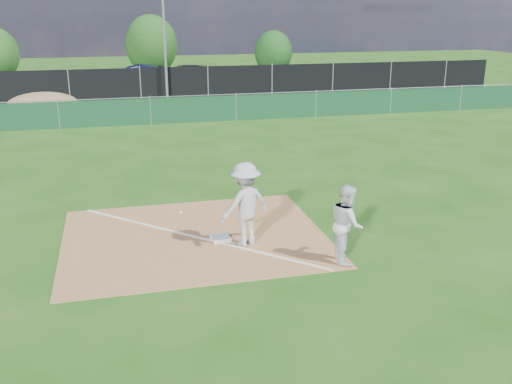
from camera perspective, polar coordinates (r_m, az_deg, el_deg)
ground at (r=21.97m, az=-9.50°, el=4.24°), size 90.00×90.00×0.00m
infield_dirt at (r=13.41m, az=-6.14°, el=-4.50°), size 6.00×5.00×0.02m
foul_line at (r=13.41m, az=-6.14°, el=-4.44°), size 5.01×5.01×0.01m
green_fence at (r=26.74m, az=-10.51°, el=7.92°), size 44.00×0.05×1.20m
dirt_mound at (r=30.34m, az=-20.53°, el=8.23°), size 3.38×2.60×1.17m
black_fence at (r=34.60m, az=-11.48°, el=10.59°), size 46.00×0.04×1.80m
parking_lot at (r=39.67m, az=-11.80°, el=10.16°), size 46.00×9.00×0.01m
light_pole at (r=34.17m, az=-9.18°, el=15.84°), size 0.16×0.16×8.00m
first_base at (r=13.16m, az=-3.58°, el=-4.63°), size 0.44×0.44×0.09m
play_at_first at (r=12.60m, az=-1.09°, el=-1.23°), size 2.19×1.12×1.90m
runner at (r=12.01m, az=9.06°, el=-3.11°), size 0.75×0.90×1.67m
car_left at (r=38.94m, az=-22.37°, el=10.17°), size 4.57×2.52×1.47m
car_mid at (r=38.44m, az=-10.58°, el=11.20°), size 5.00×2.28×1.59m
car_right at (r=39.99m, az=-5.87°, el=11.53°), size 5.17×2.79×1.42m
tree_mid at (r=46.02m, az=-10.42°, el=14.28°), size 3.96×3.96×4.69m
tree_right at (r=46.05m, az=1.76°, el=13.78°), size 2.94×2.94×3.49m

